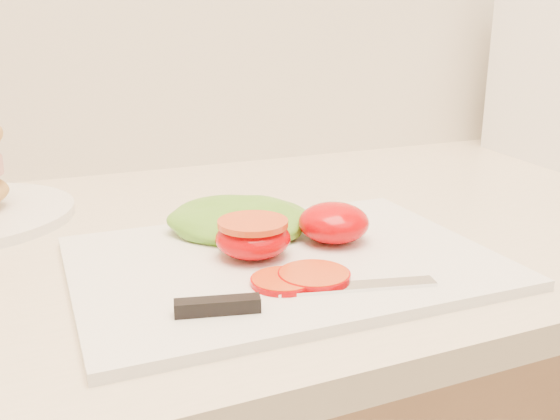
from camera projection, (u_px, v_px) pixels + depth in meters
name	position (u px, v px, depth m)	size (l,w,h in m)	color
cutting_board	(284.00, 262.00, 0.61)	(0.40, 0.29, 0.01)	silver
tomato_half_dome	(334.00, 222.00, 0.64)	(0.07, 0.07, 0.04)	#D30001
tomato_half_cut	(253.00, 236.00, 0.60)	(0.07, 0.07, 0.04)	#D30001
tomato_slice_0	(314.00, 276.00, 0.55)	(0.06, 0.06, 0.01)	#CD5A1E
tomato_slice_1	(283.00, 281.00, 0.54)	(0.05, 0.05, 0.01)	#CD5A1E
lettuce_leaf_0	(240.00, 220.00, 0.67)	(0.16, 0.10, 0.03)	#62A82C
knife	(275.00, 298.00, 0.51)	(0.23, 0.05, 0.01)	silver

